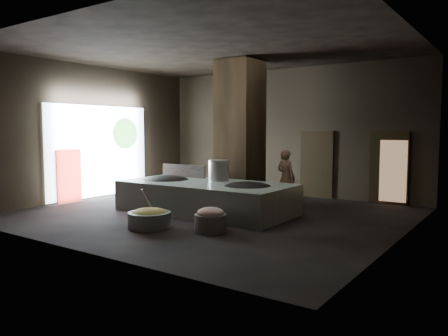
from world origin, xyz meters
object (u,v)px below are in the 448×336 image
Objects in this scene: wok_left at (166,183)px; cook at (286,178)px; meat_basin at (211,223)px; veg_basin at (149,220)px; stock_pot at (219,171)px; hearth_platform at (206,197)px; wok_right at (247,189)px.

cook is at bearing 40.88° from wok_left.
meat_basin is at bearing -30.98° from wok_left.
wok_left is at bearing 123.96° from veg_basin.
stock_pot is 0.86× the size of meat_basin.
stock_pot is at bearing 121.85° from meat_basin.
hearth_platform reaches higher than veg_basin.
cook reaches higher than veg_basin.
cook reaches higher than meat_basin.
wok_left is 2.80m from wok_right.
wok_right is 1.95× the size of meat_basin.
hearth_platform is 0.90m from stock_pot.
hearth_platform is 1.39m from wok_right.
hearth_platform is 1.49m from wok_left.
wok_right is at bearing 95.63° from meat_basin.
wok_right is at bearing -21.04° from stock_pot.
stock_pot is 0.37× the size of cook.
meat_basin is (0.19, -1.89, -0.55)m from wok_right.
hearth_platform is 6.63× the size of meat_basin.
meat_basin is (1.49, -2.39, -0.93)m from stock_pot.
hearth_platform is at bearing 70.19° from cook.
cook is 1.69× the size of veg_basin.
meat_basin is (1.54, -1.84, -0.22)m from hearth_platform.
stock_pot is (1.50, 0.60, 0.38)m from wok_left.
wok_left is 3.66m from cook.
cook reaches higher than hearth_platform.
cook is at bearing 60.30° from hearth_platform.
hearth_platform is 3.17× the size of wok_left.
wok_right is (1.35, 0.05, 0.33)m from hearth_platform.
stock_pot is at bearing 84.43° from hearth_platform.
wok_left is at bearing 149.02° from meat_basin.
cook is 2.33× the size of meat_basin.
wok_right is at bearing 62.13° from veg_basin.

